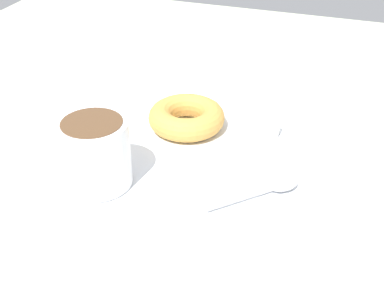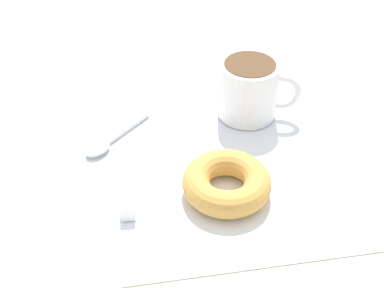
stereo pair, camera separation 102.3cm
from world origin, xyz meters
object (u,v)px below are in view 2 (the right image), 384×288
object	(u,v)px
sugar_cube	(128,211)
donut	(227,183)
spoon	(105,144)
coffee_cup	(250,88)

from	to	relation	value
sugar_cube	donut	bearing A→B (deg)	-78.38
spoon	donut	bearing A→B (deg)	-126.21
donut	spoon	bearing A→B (deg)	53.79
donut	sugar_cube	bearing A→B (deg)	101.62
donut	spoon	size ratio (longest dim) A/B	1.10
donut	sugar_cube	size ratio (longest dim) A/B	6.35
coffee_cup	donut	world-z (taller)	coffee_cup
coffee_cup	sugar_cube	bearing A→B (deg)	135.78
coffee_cup	donut	size ratio (longest dim) A/B	1.07
donut	sugar_cube	world-z (taller)	donut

